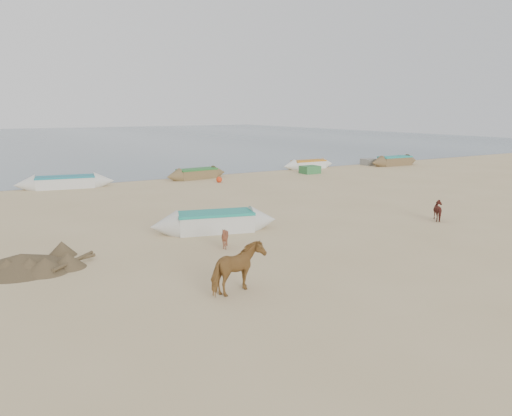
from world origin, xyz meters
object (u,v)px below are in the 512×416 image
Objects in this scene: calf_front at (225,238)px; calf_right at (440,211)px; near_canoe at (215,222)px; cow_adult at (238,269)px.

calf_right reaches higher than calf_front.
calf_right is at bearing 69.64° from calf_front.
cow_adult is at bearing -96.73° from near_canoe.
near_canoe is (-10.43, 3.66, -0.03)m from calf_right.
near_canoe is at bearing 145.98° from calf_front.
calf_front is 0.15× the size of near_canoe.
calf_front is 0.91× the size of calf_right.
cow_adult is 7.65m from near_canoe.
calf_right is at bearing -92.74° from cow_adult.
calf_right is 11.05m from near_canoe.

